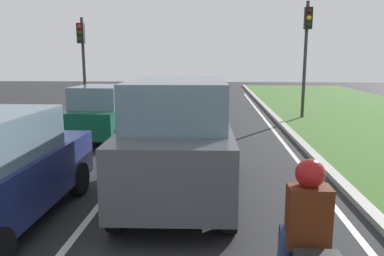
# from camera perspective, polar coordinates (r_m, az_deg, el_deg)

# --- Properties ---
(ground_plane) EXTENTS (60.00, 60.00, 0.00)m
(ground_plane) POSITION_cam_1_polar(r_m,az_deg,el_deg) (13.06, -2.79, -1.33)
(ground_plane) COLOR #262628
(lane_line_center) EXTENTS (0.12, 32.00, 0.01)m
(lane_line_center) POSITION_cam_1_polar(r_m,az_deg,el_deg) (13.16, -5.82, -1.27)
(lane_line_center) COLOR silver
(lane_line_center) RESTS_ON ground
(lane_line_right_edge) EXTENTS (0.12, 32.00, 0.01)m
(lane_line_right_edge) POSITION_cam_1_polar(r_m,az_deg,el_deg) (13.17, 12.98, -1.48)
(lane_line_right_edge) COLOR silver
(lane_line_right_edge) RESTS_ON ground
(curb_right) EXTENTS (0.24, 48.00, 0.12)m
(curb_right) POSITION_cam_1_polar(r_m,az_deg,el_deg) (13.25, 15.13, -1.25)
(curb_right) COLOR #9E9B93
(curb_right) RESTS_ON ground
(car_suv_ahead) EXTENTS (2.08, 4.55, 2.28)m
(car_suv_ahead) POSITION_cam_1_polar(r_m,az_deg,el_deg) (7.23, -2.04, -1.57)
(car_suv_ahead) COLOR #474C51
(car_suv_ahead) RESTS_ON ground
(car_hatchback_far) EXTENTS (1.85, 3.76, 1.78)m
(car_hatchback_far) POSITION_cam_1_polar(r_m,az_deg,el_deg) (12.88, -13.19, 2.22)
(car_hatchback_far) COLOR #0C472D
(car_hatchback_far) RESTS_ON ground
(rider_person) EXTENTS (0.50, 0.40, 1.16)m
(rider_person) POSITION_cam_1_polar(r_m,az_deg,el_deg) (3.92, 16.92, -12.26)
(rider_person) COLOR #4C1E0C
(rider_person) RESTS_ON ground
(traffic_light_near_right) EXTENTS (0.32, 0.50, 5.03)m
(traffic_light_near_right) POSITION_cam_1_polar(r_m,az_deg,el_deg) (17.40, 16.77, 12.41)
(traffic_light_near_right) COLOR #2D2D2D
(traffic_light_near_right) RESTS_ON ground
(traffic_light_overhead_left) EXTENTS (0.32, 0.50, 4.48)m
(traffic_light_overhead_left) POSITION_cam_1_polar(r_m,az_deg,el_deg) (18.61, -16.11, 11.18)
(traffic_light_overhead_left) COLOR #2D2D2D
(traffic_light_overhead_left) RESTS_ON ground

